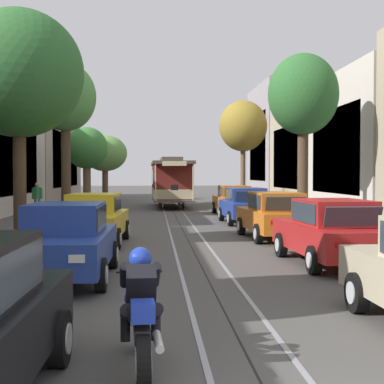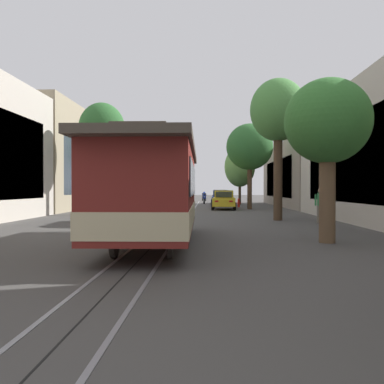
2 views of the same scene
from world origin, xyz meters
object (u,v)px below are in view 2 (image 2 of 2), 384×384
object	(u,v)px
parked_car_red_second_right	(157,198)
pedestrian_on_left_pavement	(320,203)
parked_car_orange_mid_right	(150,200)
parked_car_blue_second_left	(221,198)
street_tree_kerb_left_near	(240,167)
street_tree_kerb_left_second	(250,147)
street_tree_kerb_right_second	(102,131)
parked_car_black_near_left	(220,197)
street_tree_kerb_left_mid	(278,112)
street_tree_kerb_left_fourth	(327,124)
motorcycle_with_rider	(204,198)
fire_hydrant	(239,203)
cable_car_trolley	(153,191)
parked_car_beige_near_right	(166,197)
parked_car_orange_fifth_right	(115,207)
parked_car_yellow_mid_left	(224,200)
street_tree_kerb_right_near	(140,149)
parked_car_blue_fourth_right	(137,203)

from	to	relation	value
parked_car_red_second_right	pedestrian_on_left_pavement	bearing A→B (deg)	121.76
parked_car_orange_mid_right	parked_car_blue_second_left	bearing A→B (deg)	-130.71
street_tree_kerb_left_near	street_tree_kerb_left_second	size ratio (longest dim) A/B	0.88
parked_car_red_second_right	street_tree_kerb_left_second	distance (m)	10.26
street_tree_kerb_right_second	parked_car_black_near_left	bearing A→B (deg)	-113.96
street_tree_kerb_left_mid	street_tree_kerb_left_fourth	size ratio (longest dim) A/B	1.47
street_tree_kerb_left_second	motorcycle_with_rider	xyz separation A→B (m)	(3.91, -11.12, -4.55)
street_tree_kerb_left_near	street_tree_kerb_right_second	world-z (taller)	street_tree_kerb_right_second
street_tree_kerb_left_second	fire_hydrant	size ratio (longest dim) A/B	8.53
street_tree_kerb_left_mid	street_tree_kerb_right_second	xyz separation A→B (m)	(10.89, -4.19, -0.33)
street_tree_kerb_left_second	cable_car_trolley	bearing A→B (deg)	75.95
street_tree_kerb_left_second	parked_car_beige_near_right	bearing A→B (deg)	-51.02
parked_car_blue_second_left	motorcycle_with_rider	distance (m)	5.89
street_tree_kerb_left_second	street_tree_kerb_right_second	bearing A→B (deg)	33.32
parked_car_orange_fifth_right	motorcycle_with_rider	bearing A→B (deg)	-100.54
parked_car_orange_mid_right	street_tree_kerb_left_near	xyz separation A→B (m)	(-8.09, -10.73, 3.28)
street_tree_kerb_right_second	fire_hydrant	bearing A→B (deg)	-133.98
parked_car_blue_second_left	pedestrian_on_left_pavement	world-z (taller)	pedestrian_on_left_pavement
parked_car_blue_second_left	street_tree_kerb_left_mid	xyz separation A→B (m)	(-2.53, 16.62, 5.10)
motorcycle_with_rider	fire_hydrant	world-z (taller)	motorcycle_with_rider
pedestrian_on_left_pavement	parked_car_blue_second_left	bearing A→B (deg)	-76.77
cable_car_trolley	pedestrian_on_left_pavement	distance (m)	10.70
parked_car_black_near_left	street_tree_kerb_left_near	size ratio (longest dim) A/B	0.70
parked_car_red_second_right	fire_hydrant	distance (m)	7.76
parked_car_orange_fifth_right	street_tree_kerb_right_second	world-z (taller)	street_tree_kerb_right_second
parked_car_blue_second_left	cable_car_trolley	world-z (taller)	cable_car_trolley
parked_car_black_near_left	street_tree_kerb_left_fourth	bearing A→B (deg)	94.26
parked_car_red_second_right	parked_car_beige_near_right	bearing A→B (deg)	-91.88
parked_car_red_second_right	parked_car_orange_fifth_right	distance (m)	16.61
cable_car_trolley	street_tree_kerb_right_second	bearing A→B (deg)	-68.61
fire_hydrant	parked_car_yellow_mid_left	bearing A→B (deg)	67.72
street_tree_kerb_left_mid	motorcycle_with_rider	xyz separation A→B (m)	(4.24, -22.25, -5.25)
pedestrian_on_left_pavement	street_tree_kerb_right_near	bearing A→B (deg)	-57.98
street_tree_kerb_left_second	street_tree_kerb_right_near	distance (m)	12.76
street_tree_kerb_left_second	street_tree_kerb_right_near	size ratio (longest dim) A/B	0.87
parked_car_blue_fourth_right	parked_car_black_near_left	bearing A→B (deg)	-107.13
parked_car_blue_second_left	motorcycle_with_rider	world-z (taller)	parked_car_blue_second_left
parked_car_beige_near_right	motorcycle_with_rider	xyz separation A→B (m)	(-4.24, -1.04, -0.15)
street_tree_kerb_left_second	cable_car_trolley	xyz separation A→B (m)	(5.18, 20.69, -3.53)
fire_hydrant	parked_car_black_near_left	bearing A→B (deg)	-80.82
parked_car_beige_near_right	parked_car_orange_mid_right	bearing A→B (deg)	90.08
street_tree_kerb_left_second	parked_car_black_near_left	bearing A→B (deg)	-80.40
street_tree_kerb_right_near	fire_hydrant	xyz separation A→B (m)	(-9.85, 3.90, -5.44)
parked_car_yellow_mid_left	parked_car_red_second_right	distance (m)	7.60
street_tree_kerb_left_fourth	pedestrian_on_left_pavement	bearing A→B (deg)	-104.48
street_tree_kerb_left_near	street_tree_kerb_left_fourth	xyz separation A→B (m)	(-0.36, 29.13, -0.28)
street_tree_kerb_left_mid	street_tree_kerb_right_near	size ratio (longest dim) A/B	0.94
street_tree_kerb_left_mid	cable_car_trolley	size ratio (longest dim) A/B	0.84
parked_car_black_near_left	street_tree_kerb_left_second	bearing A→B (deg)	99.60
parked_car_blue_second_left	street_tree_kerb_right_second	bearing A→B (deg)	56.08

